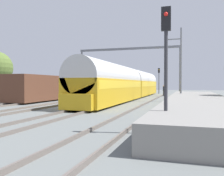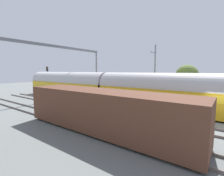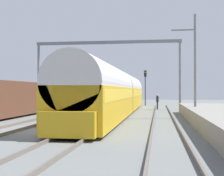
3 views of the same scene
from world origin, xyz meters
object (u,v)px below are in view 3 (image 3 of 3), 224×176
Objects in this scene: railway_signal_far at (145,83)px; catenary_gantry at (107,58)px; passenger_train at (117,92)px; person_crossing at (157,100)px.

catenary_gantry reaches higher than railway_signal_far.
passenger_train is 6.55× the size of railway_signal_far.
railway_signal_far is 10.67m from catenary_gantry.
person_crossing is 7.55m from catenary_gantry.
person_crossing is 0.34× the size of railway_signal_far.
catenary_gantry is (-2.08, 7.21, 3.95)m from passenger_train.
railway_signal_far reaches higher than passenger_train.
passenger_train is 8.57m from person_crossing.
passenger_train is 16.88m from railway_signal_far.
catenary_gantry is (-5.73, -0.48, 4.89)m from person_crossing.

